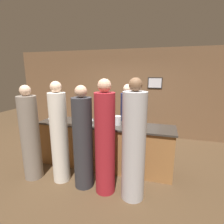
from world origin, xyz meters
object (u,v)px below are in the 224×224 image
guest_3 (30,136)px  guest_4 (59,136)px  guest_1 (134,146)px  ice_bucket (117,120)px  bartender (127,123)px  guest_0 (105,142)px  wine_bottle_0 (97,115)px  guest_2 (83,142)px

guest_3 → guest_4: guest_4 is taller
guest_1 → ice_bucket: 0.98m
bartender → guest_3: size_ratio=0.97×
bartender → guest_0: 1.56m
guest_0 → ice_bucket: size_ratio=10.61×
ice_bucket → bartender: bearing=84.8°
guest_1 → ice_bucket: bearing=120.4°
wine_bottle_0 → ice_bucket: 0.60m
bartender → wine_bottle_0: size_ratio=5.86×
bartender → ice_bucket: bartender is taller
guest_0 → wine_bottle_0: 1.20m
guest_2 → guest_3: bearing=-177.9°
guest_0 → guest_1: bearing=-1.8°
guest_3 → wine_bottle_0: bearing=47.1°
bartender → ice_bucket: (-0.07, -0.73, 0.25)m
guest_0 → guest_4: 0.94m
bartender → guest_2: 1.59m
guest_4 → ice_bucket: 1.21m
guest_4 → guest_0: bearing=-4.6°
bartender → guest_3: bearing=44.2°
guest_1 → wine_bottle_0: bearing=134.2°
guest_2 → ice_bucket: bearing=61.1°
guest_1 → guest_4: 1.43m
ice_bucket → guest_4: bearing=-141.4°
guest_0 → guest_1: size_ratio=0.99×
guest_2 → wine_bottle_0: size_ratio=6.10×
bartender → guest_1: (0.42, -1.57, 0.09)m
guest_4 → ice_bucket: bearing=38.6°
bartender → wine_bottle_0: (-0.62, -0.50, 0.28)m
bartender → guest_1: 1.63m
bartender → guest_1: bearing=105.2°
guest_3 → guest_4: size_ratio=0.96×
ice_bucket → guest_2: bearing=-118.9°
guest_1 → wine_bottle_0: size_ratio=6.53×
guest_1 → guest_4: (-1.43, 0.09, -0.03)m
ice_bucket → guest_3: bearing=-151.8°
guest_0 → wine_bottle_0: size_ratio=6.47×
guest_0 → guest_2: (-0.43, 0.04, -0.06)m
guest_0 → guest_4: (-0.93, 0.07, -0.02)m
wine_bottle_0 → guest_1: bearing=-45.8°
guest_2 → guest_3: guest_2 is taller
guest_0 → guest_2: guest_0 is taller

